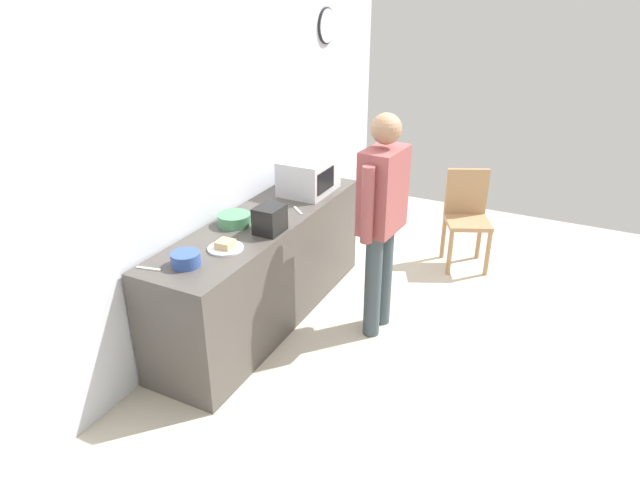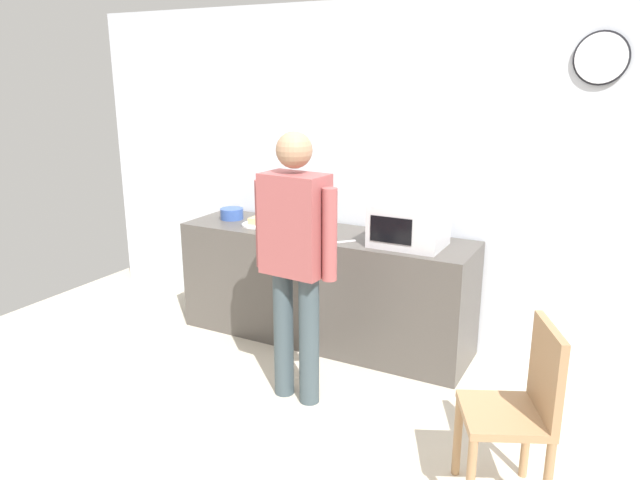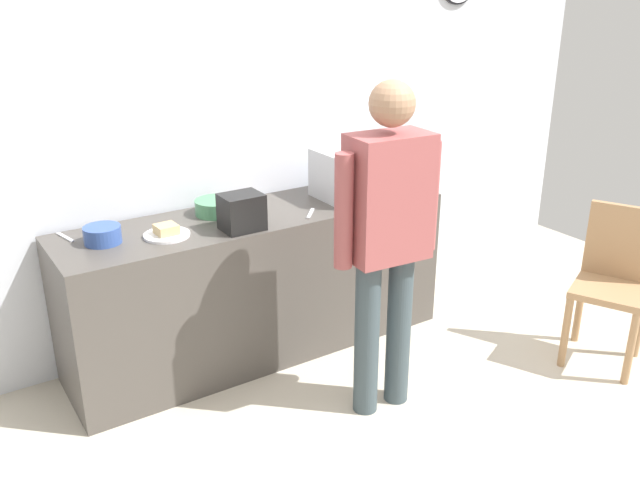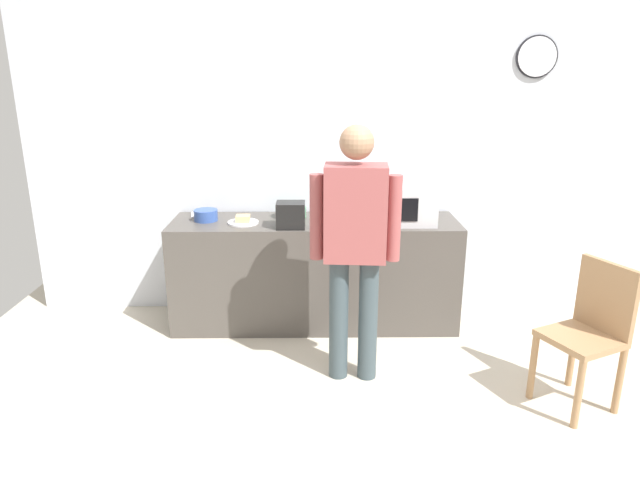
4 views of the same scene
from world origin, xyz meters
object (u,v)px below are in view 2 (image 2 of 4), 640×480
object	(u,v)px
fork_utensil	(344,241)
person_standing	(295,249)
microwave	(409,225)
wooden_chair	(521,406)
sandwich_plate	(257,223)
cereal_bowl	(309,221)
salad_bowl	(232,214)
toaster	(291,222)
spoon_utensil	(231,212)

from	to	relation	value
fork_utensil	person_standing	distance (m)	0.72
microwave	fork_utensil	xyz separation A→B (m)	(-0.44, -0.13, -0.15)
wooden_chair	fork_utensil	bearing A→B (deg)	144.23
sandwich_plate	cereal_bowl	bearing A→B (deg)	26.22
salad_bowl	microwave	bearing A→B (deg)	-2.54
microwave	fork_utensil	bearing A→B (deg)	-163.58
toaster	salad_bowl	bearing A→B (deg)	163.09
microwave	cereal_bowl	bearing A→B (deg)	169.36
cereal_bowl	person_standing	distance (m)	1.11
sandwich_plate	fork_utensil	world-z (taller)	sandwich_plate
salad_bowl	fork_utensil	xyz separation A→B (m)	(1.14, -0.20, -0.04)
cereal_bowl	toaster	bearing A→B (deg)	-88.35
salad_bowl	wooden_chair	xyz separation A→B (m)	(2.60, -1.25, -0.41)
sandwich_plate	toaster	size ratio (longest dim) A/B	1.12
fork_utensil	toaster	bearing A→B (deg)	-178.48
cereal_bowl	salad_bowl	bearing A→B (deg)	-171.94
microwave	person_standing	world-z (taller)	person_standing
sandwich_plate	wooden_chair	size ratio (longest dim) A/B	0.26
microwave	cereal_bowl	world-z (taller)	microwave
cereal_bowl	toaster	xyz separation A→B (m)	(0.01, -0.31, 0.06)
microwave	spoon_utensil	world-z (taller)	microwave
salad_bowl	toaster	size ratio (longest dim) A/B	0.87
microwave	fork_utensil	size ratio (longest dim) A/B	2.94
person_standing	wooden_chair	world-z (taller)	person_standing
sandwich_plate	wooden_chair	xyz separation A→B (m)	(2.28, -1.16, -0.39)
person_standing	sandwich_plate	bearing A→B (deg)	135.39
cereal_bowl	microwave	bearing A→B (deg)	-10.64
sandwich_plate	salad_bowl	world-z (taller)	salad_bowl
person_standing	cereal_bowl	bearing A→B (deg)	114.33
fork_utensil	sandwich_plate	bearing A→B (deg)	172.32
microwave	person_standing	xyz separation A→B (m)	(-0.44, -0.84, -0.02)
sandwich_plate	spoon_utensil	bearing A→B (deg)	149.32
microwave	cereal_bowl	xyz separation A→B (m)	(-0.89, 0.17, -0.11)
microwave	toaster	bearing A→B (deg)	-170.89
cereal_bowl	fork_utensil	distance (m)	0.54
sandwich_plate	salad_bowl	xyz separation A→B (m)	(-0.31, 0.09, 0.02)
microwave	fork_utensil	distance (m)	0.48
salad_bowl	wooden_chair	distance (m)	2.91
sandwich_plate	toaster	world-z (taller)	toaster
toaster	wooden_chair	xyz separation A→B (m)	(1.90, -1.04, -0.47)
sandwich_plate	wooden_chair	bearing A→B (deg)	-26.92
spoon_utensil	person_standing	size ratio (longest dim) A/B	0.10
salad_bowl	sandwich_plate	bearing A→B (deg)	-15.84
toaster	spoon_utensil	xyz separation A→B (m)	(-0.85, 0.40, -0.10)
salad_bowl	person_standing	distance (m)	1.46
microwave	toaster	xyz separation A→B (m)	(-0.88, -0.14, -0.05)
cereal_bowl	wooden_chair	world-z (taller)	cereal_bowl
salad_bowl	spoon_utensil	bearing A→B (deg)	128.88
microwave	wooden_chair	distance (m)	1.64
toaster	spoon_utensil	size ratio (longest dim) A/B	1.29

